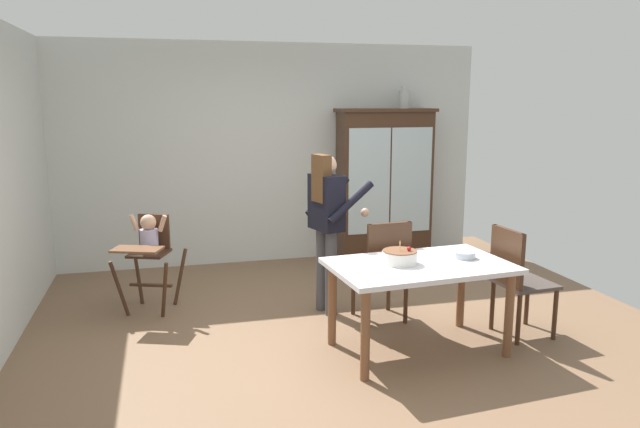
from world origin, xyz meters
The scene contains 11 objects.
ground_plane centered at (0.00, 0.00, 0.00)m, with size 6.24×6.24×0.00m, color brown.
wall_back centered at (0.00, 2.63, 1.35)m, with size 5.32×0.06×2.70m, color silver.
china_cabinet centered at (1.39, 2.37, 0.96)m, with size 1.22×0.48×1.91m.
ceramic_vase centered at (1.63, 2.37, 2.03)m, with size 0.13×0.13×0.27m.
high_chair_with_toddler centered at (-1.49, 1.09, 0.65)m, with size 0.74×0.81×0.95m.
adult_person centered at (0.14, 0.59, 0.97)m, with size 0.61×0.59×1.53m.
dining_table centered at (0.63, -0.46, 0.64)m, with size 1.48×0.98×0.74m.
birthday_cake centered at (0.47, -0.42, 0.79)m, with size 0.28×0.28×0.19m.
serving_bowl centered at (1.05, -0.40, 0.77)m, with size 0.18×0.18×0.06m, color #B2BCC6.
dining_chair_far_side centered at (0.58, 0.20, 0.56)m, with size 0.47×0.47×0.96m.
dining_chair_right_end centered at (1.55, -0.38, 0.56)m, with size 0.47×0.47×0.96m.
Camera 1 is at (-1.33, -4.73, 2.05)m, focal length 33.63 mm.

